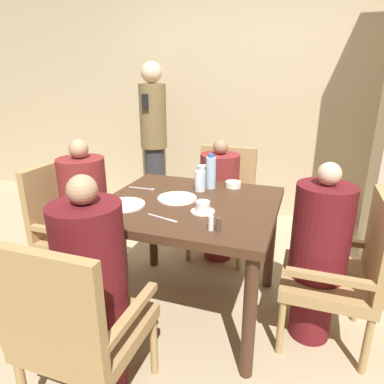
% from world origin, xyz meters
% --- Properties ---
extents(ground_plane, '(16.00, 16.00, 0.00)m').
position_xyz_m(ground_plane, '(0.00, 0.00, 0.00)').
color(ground_plane, tan).
extents(wall_back, '(8.00, 0.06, 2.80)m').
position_xyz_m(wall_back, '(0.00, 1.91, 1.40)').
color(wall_back, tan).
rests_on(wall_back, ground_plane).
extents(dining_table, '(1.07, 0.99, 0.78)m').
position_xyz_m(dining_table, '(0.00, 0.00, 0.67)').
color(dining_table, '#422819').
rests_on(dining_table, ground_plane).
extents(chair_left_side, '(0.50, 0.50, 0.93)m').
position_xyz_m(chair_left_side, '(-0.93, -0.00, 0.49)').
color(chair_left_side, '#A88451').
rests_on(chair_left_side, ground_plane).
extents(diner_in_left_chair, '(0.32, 0.32, 1.12)m').
position_xyz_m(diner_in_left_chair, '(-0.78, 0.00, 0.57)').
color(diner_in_left_chair, maroon).
rests_on(diner_in_left_chair, ground_plane).
extents(chair_far_side, '(0.50, 0.50, 0.93)m').
position_xyz_m(chair_far_side, '(0.00, 0.89, 0.49)').
color(chair_far_side, '#A88451').
rests_on(chair_far_side, ground_plane).
extents(diner_in_far_chair, '(0.32, 0.32, 1.04)m').
position_xyz_m(diner_in_far_chair, '(-0.00, 0.74, 0.53)').
color(diner_in_far_chair, maroon).
rests_on(diner_in_far_chair, ground_plane).
extents(chair_right_side, '(0.50, 0.50, 0.93)m').
position_xyz_m(chair_right_side, '(0.93, -0.00, 0.49)').
color(chair_right_side, '#A88451').
rests_on(chair_right_side, ground_plane).
extents(diner_in_right_chair, '(0.32, 0.32, 1.09)m').
position_xyz_m(diner_in_right_chair, '(0.78, 0.00, 0.56)').
color(diner_in_right_chair, '#5B1419').
rests_on(diner_in_right_chair, ground_plane).
extents(chair_near_corner, '(0.50, 0.50, 0.93)m').
position_xyz_m(chair_near_corner, '(-0.21, -0.89, 0.49)').
color(chair_near_corner, '#A88451').
rests_on(chair_near_corner, ground_plane).
extents(diner_in_near_chair, '(0.32, 0.32, 1.13)m').
position_xyz_m(diner_in_near_chair, '(-0.21, -0.74, 0.58)').
color(diner_in_near_chair, '#5B1419').
rests_on(diner_in_near_chair, ground_plane).
extents(standing_host, '(0.28, 0.32, 1.65)m').
position_xyz_m(standing_host, '(-0.92, 1.45, 0.89)').
color(standing_host, '#2D2D33').
rests_on(standing_host, ground_plane).
extents(plate_main_left, '(0.25, 0.25, 0.01)m').
position_xyz_m(plate_main_left, '(-0.35, -0.19, 0.78)').
color(plate_main_left, white).
rests_on(plate_main_left, dining_table).
extents(plate_main_right, '(0.25, 0.25, 0.01)m').
position_xyz_m(plate_main_right, '(-0.09, 0.02, 0.78)').
color(plate_main_right, white).
rests_on(plate_main_right, dining_table).
extents(teacup_with_saucer, '(0.14, 0.14, 0.07)m').
position_xyz_m(teacup_with_saucer, '(0.13, -0.13, 0.80)').
color(teacup_with_saucer, white).
rests_on(teacup_with_saucer, dining_table).
extents(bowl_small, '(0.11, 0.11, 0.04)m').
position_xyz_m(bowl_small, '(0.19, 0.38, 0.80)').
color(bowl_small, white).
rests_on(bowl_small, dining_table).
extents(water_bottle, '(0.07, 0.07, 0.24)m').
position_xyz_m(water_bottle, '(0.05, 0.31, 0.89)').
color(water_bottle, '#A3C6DB').
rests_on(water_bottle, dining_table).
extents(glass_tall_near, '(0.07, 0.07, 0.14)m').
position_xyz_m(glass_tall_near, '(-0.01, 0.23, 0.84)').
color(glass_tall_near, silver).
rests_on(glass_tall_near, dining_table).
extents(glass_tall_mid, '(0.07, 0.07, 0.14)m').
position_xyz_m(glass_tall_mid, '(-0.03, 0.38, 0.84)').
color(glass_tall_mid, silver).
rests_on(glass_tall_mid, dining_table).
extents(salt_shaker, '(0.03, 0.03, 0.08)m').
position_xyz_m(salt_shaker, '(0.24, -0.35, 0.81)').
color(salt_shaker, white).
rests_on(salt_shaker, dining_table).
extents(pepper_shaker, '(0.03, 0.03, 0.07)m').
position_xyz_m(pepper_shaker, '(0.28, -0.35, 0.81)').
color(pepper_shaker, '#4C3D2D').
rests_on(pepper_shaker, dining_table).
extents(fork_beside_plate, '(0.19, 0.02, 0.00)m').
position_xyz_m(fork_beside_plate, '(-0.38, 0.14, 0.78)').
color(fork_beside_plate, silver).
rests_on(fork_beside_plate, dining_table).
extents(knife_beside_plate, '(0.20, 0.07, 0.00)m').
position_xyz_m(knife_beside_plate, '(-0.05, -0.29, 0.78)').
color(knife_beside_plate, silver).
rests_on(knife_beside_plate, dining_table).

